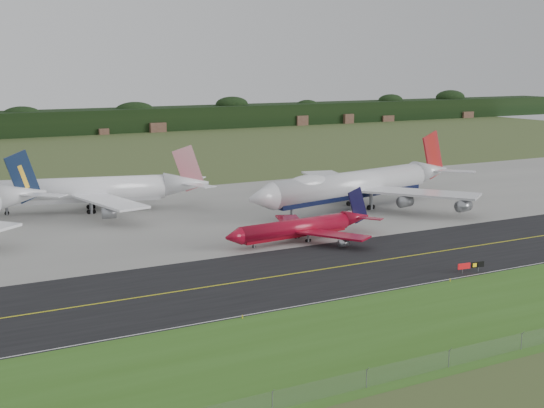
{
  "coord_description": "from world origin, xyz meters",
  "views": [
    {
      "loc": [
        -77.34,
        -112.63,
        35.84
      ],
      "look_at": [
        -3.8,
        22.0,
        7.06
      ],
      "focal_mm": 50.0,
      "sensor_mm": 36.0,
      "label": 1
    }
  ],
  "objects_px": {
    "taxiway_sign": "(471,265)",
    "jet_star_tail": "(89,190)",
    "jet_red_737": "(302,227)",
    "jet_ba_747": "(357,184)"
  },
  "relations": [
    {
      "from": "jet_ba_747",
      "to": "taxiway_sign",
      "type": "relative_size",
      "value": 13.13
    },
    {
      "from": "jet_ba_747",
      "to": "jet_red_737",
      "type": "bearing_deg",
      "value": -141.89
    },
    {
      "from": "jet_star_tail",
      "to": "taxiway_sign",
      "type": "bearing_deg",
      "value": -63.37
    },
    {
      "from": "jet_ba_747",
      "to": "taxiway_sign",
      "type": "height_order",
      "value": "jet_ba_747"
    },
    {
      "from": "jet_red_737",
      "to": "taxiway_sign",
      "type": "distance_m",
      "value": 37.21
    },
    {
      "from": "jet_red_737",
      "to": "jet_ba_747",
      "type": "bearing_deg",
      "value": 38.11
    },
    {
      "from": "taxiway_sign",
      "to": "jet_star_tail",
      "type": "bearing_deg",
      "value": 116.63
    },
    {
      "from": "jet_ba_747",
      "to": "jet_star_tail",
      "type": "relative_size",
      "value": 1.19
    },
    {
      "from": "jet_ba_747",
      "to": "taxiway_sign",
      "type": "bearing_deg",
      "value": -105.82
    },
    {
      "from": "jet_red_737",
      "to": "jet_star_tail",
      "type": "xyz_separation_m",
      "value": [
        -29.79,
        51.08,
        2.53
      ]
    }
  ]
}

